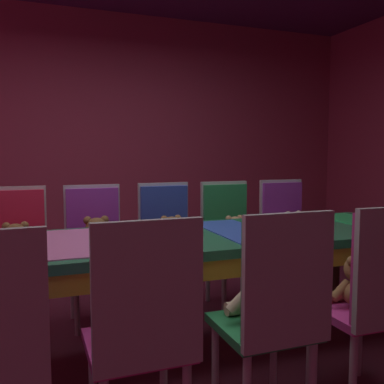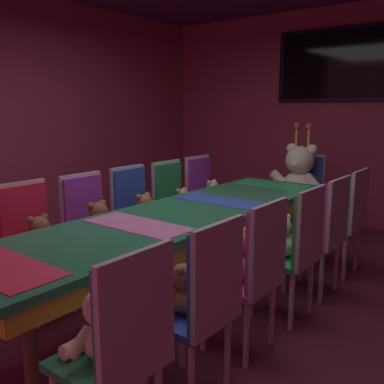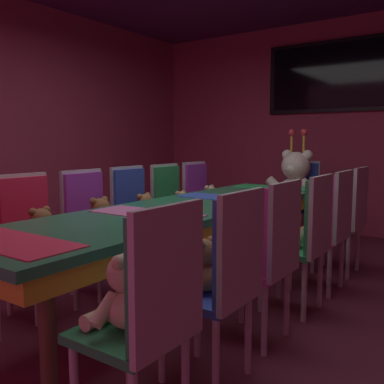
{
  "view_description": "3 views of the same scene",
  "coord_description": "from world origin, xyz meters",
  "px_view_note": "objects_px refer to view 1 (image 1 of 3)",
  "views": [
    {
      "loc": [
        2.35,
        -0.68,
        1.22
      ],
      "look_at": [
        0.17,
        0.13,
        1.01
      ],
      "focal_mm": 40.03,
      "sensor_mm": 36.0,
      "label": 1
    },
    {
      "loc": [
        2.03,
        -2.51,
        1.53
      ],
      "look_at": [
        0.16,
        -0.09,
        0.93
      ],
      "focal_mm": 40.52,
      "sensor_mm": 36.0,
      "label": 2
    },
    {
      "loc": [
        1.85,
        -2.62,
        1.21
      ],
      "look_at": [
        0.06,
        -0.04,
        0.84
      ],
      "focal_mm": 40.38,
      "sensor_mm": 36.0,
      "label": 3
    }
  ],
  "objects_px": {
    "chair_right_3": "(278,302)",
    "chair_left_5": "(285,225)",
    "teddy_left_4": "(235,235)",
    "teddy_left_5": "(294,230)",
    "teddy_right_3": "(260,293)",
    "teddy_left_1": "(16,248)",
    "chair_left_3": "(166,233)",
    "chair_right_2": "(144,319)",
    "banquet_table": "(160,250)",
    "teddy_right_4": "(356,284)",
    "teddy_left_2": "(97,242)",
    "teddy_right_2": "(135,305)",
    "chair_left_1": "(17,243)",
    "teddy_left_3": "(172,238)",
    "chair_right_4": "(378,288)",
    "chair_left_2": "(94,238)",
    "chair_left_4": "(228,229)"
  },
  "relations": [
    {
      "from": "chair_right_3",
      "to": "chair_left_5",
      "type": "bearing_deg",
      "value": -33.56
    },
    {
      "from": "teddy_left_4",
      "to": "teddy_left_5",
      "type": "xyz_separation_m",
      "value": [
        -0.02,
        0.56,
        0.0
      ]
    },
    {
      "from": "teddy_right_3",
      "to": "teddy_left_1",
      "type": "bearing_deg",
      "value": 37.83
    },
    {
      "from": "chair_left_3",
      "to": "chair_right_2",
      "type": "height_order",
      "value": "same"
    },
    {
      "from": "banquet_table",
      "to": "teddy_right_4",
      "type": "distance_m",
      "value": 1.07
    },
    {
      "from": "teddy_left_2",
      "to": "teddy_right_4",
      "type": "xyz_separation_m",
      "value": [
        1.35,
        1.08,
        -0.02
      ]
    },
    {
      "from": "teddy_right_2",
      "to": "teddy_left_5",
      "type": "bearing_deg",
      "value": -51.11
    },
    {
      "from": "chair_left_1",
      "to": "teddy_right_3",
      "type": "relative_size",
      "value": 3.04
    },
    {
      "from": "teddy_right_2",
      "to": "teddy_right_4",
      "type": "distance_m",
      "value": 1.11
    },
    {
      "from": "chair_left_5",
      "to": "teddy_right_4",
      "type": "height_order",
      "value": "chair_left_5"
    },
    {
      "from": "banquet_table",
      "to": "chair_right_2",
      "type": "relative_size",
      "value": 3.52
    },
    {
      "from": "teddy_left_3",
      "to": "chair_right_4",
      "type": "xyz_separation_m",
      "value": [
        1.52,
        0.52,
        0.01
      ]
    },
    {
      "from": "chair_left_1",
      "to": "teddy_left_1",
      "type": "xyz_separation_m",
      "value": [
        0.15,
        -0.0,
        -0.01
      ]
    },
    {
      "from": "teddy_left_4",
      "to": "chair_right_4",
      "type": "height_order",
      "value": "chair_right_4"
    },
    {
      "from": "chair_left_2",
      "to": "teddy_left_5",
      "type": "relative_size",
      "value": 3.39
    },
    {
      "from": "chair_left_3",
      "to": "chair_right_4",
      "type": "relative_size",
      "value": 1.0
    },
    {
      "from": "teddy_left_2",
      "to": "teddy_right_2",
      "type": "relative_size",
      "value": 0.97
    },
    {
      "from": "chair_left_4",
      "to": "banquet_table",
      "type": "bearing_deg",
      "value": -45.22
    },
    {
      "from": "chair_left_1",
      "to": "chair_left_5",
      "type": "height_order",
      "value": "same"
    },
    {
      "from": "teddy_left_4",
      "to": "chair_right_2",
      "type": "relative_size",
      "value": 0.29
    },
    {
      "from": "banquet_table",
      "to": "teddy_left_5",
      "type": "bearing_deg",
      "value": 116.41
    },
    {
      "from": "teddy_left_2",
      "to": "teddy_left_5",
      "type": "distance_m",
      "value": 1.64
    },
    {
      "from": "teddy_left_4",
      "to": "chair_right_2",
      "type": "distance_m",
      "value": 1.85
    },
    {
      "from": "teddy_left_2",
      "to": "chair_left_4",
      "type": "height_order",
      "value": "chair_left_4"
    },
    {
      "from": "chair_left_1",
      "to": "chair_right_4",
      "type": "height_order",
      "value": "same"
    },
    {
      "from": "chair_left_1",
      "to": "teddy_left_1",
      "type": "distance_m",
      "value": 0.15
    },
    {
      "from": "banquet_table",
      "to": "teddy_left_1",
      "type": "xyz_separation_m",
      "value": [
        -0.69,
        -0.8,
        -0.07
      ]
    },
    {
      "from": "chair_left_4",
      "to": "teddy_right_4",
      "type": "distance_m",
      "value": 1.49
    },
    {
      "from": "teddy_left_3",
      "to": "teddy_right_3",
      "type": "bearing_deg",
      "value": -0.88
    },
    {
      "from": "chair_left_1",
      "to": "chair_right_2",
      "type": "bearing_deg",
      "value": 16.74
    },
    {
      "from": "banquet_table",
      "to": "chair_left_5",
      "type": "relative_size",
      "value": 3.52
    },
    {
      "from": "teddy_left_1",
      "to": "teddy_left_5",
      "type": "distance_m",
      "value": 2.17
    },
    {
      "from": "chair_right_2",
      "to": "teddy_right_3",
      "type": "bearing_deg",
      "value": -77.5
    },
    {
      "from": "chair_left_2",
      "to": "teddy_right_3",
      "type": "relative_size",
      "value": 3.04
    },
    {
      "from": "chair_left_1",
      "to": "teddy_left_3",
      "type": "distance_m",
      "value": 1.1
    },
    {
      "from": "teddy_left_4",
      "to": "teddy_left_5",
      "type": "bearing_deg",
      "value": 92.19
    },
    {
      "from": "teddy_left_2",
      "to": "teddy_right_4",
      "type": "relative_size",
      "value": 1.22
    },
    {
      "from": "chair_left_1",
      "to": "chair_right_3",
      "type": "relative_size",
      "value": 1.0
    },
    {
      "from": "teddy_left_4",
      "to": "teddy_right_3",
      "type": "relative_size",
      "value": 0.88
    },
    {
      "from": "teddy_left_2",
      "to": "chair_left_3",
      "type": "bearing_deg",
      "value": 107.0
    },
    {
      "from": "chair_right_3",
      "to": "chair_left_4",
      "type": "bearing_deg",
      "value": -18.22
    },
    {
      "from": "teddy_left_1",
      "to": "teddy_left_3",
      "type": "height_order",
      "value": "teddy_left_1"
    },
    {
      "from": "chair_right_4",
      "to": "teddy_right_3",
      "type": "bearing_deg",
      "value": 74.9
    },
    {
      "from": "banquet_table",
      "to": "chair_right_3",
      "type": "distance_m",
      "value": 0.88
    },
    {
      "from": "chair_left_5",
      "to": "teddy_right_3",
      "type": "relative_size",
      "value": 3.04
    },
    {
      "from": "chair_left_2",
      "to": "chair_right_2",
      "type": "relative_size",
      "value": 1.0
    },
    {
      "from": "teddy_left_3",
      "to": "chair_right_3",
      "type": "bearing_deg",
      "value": -0.79
    },
    {
      "from": "teddy_left_5",
      "to": "teddy_right_2",
      "type": "height_order",
      "value": "teddy_right_2"
    },
    {
      "from": "chair_left_1",
      "to": "teddy_left_5",
      "type": "bearing_deg",
      "value": 85.99
    },
    {
      "from": "teddy_left_1",
      "to": "chair_right_3",
      "type": "height_order",
      "value": "chair_right_3"
    }
  ]
}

